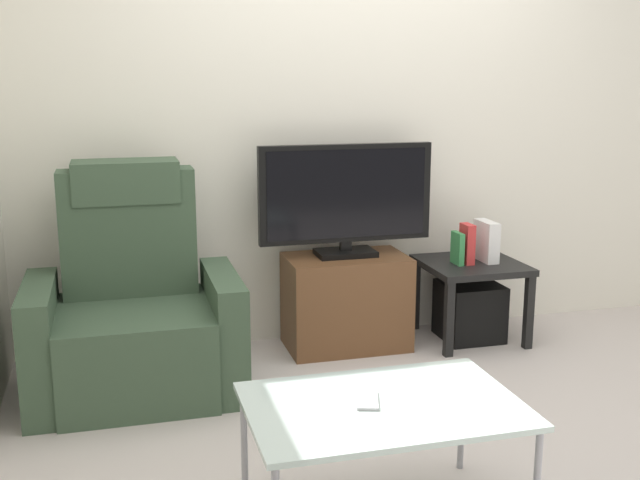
% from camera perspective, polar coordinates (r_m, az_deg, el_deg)
% --- Properties ---
extents(ground_plane, '(6.40, 6.40, 0.00)m').
position_cam_1_polar(ground_plane, '(3.63, 7.42, -12.23)').
color(ground_plane, '#BCB2AD').
extents(wall_back, '(6.40, 0.06, 2.60)m').
position_cam_1_polar(wall_back, '(4.37, 2.14, 9.69)').
color(wall_back, silver).
rests_on(wall_back, ground).
extents(tv_stand, '(0.66, 0.40, 0.52)m').
position_cam_1_polar(tv_stand, '(4.27, 1.95, -4.56)').
color(tv_stand, brown).
rests_on(tv_stand, ground).
extents(television, '(0.96, 0.20, 0.61)m').
position_cam_1_polar(television, '(4.16, 1.93, 3.17)').
color(television, black).
rests_on(television, tv_stand).
extents(recliner_armchair, '(0.98, 0.78, 1.08)m').
position_cam_1_polar(recliner_armchair, '(3.80, -13.59, -5.31)').
color(recliner_armchair, '#384C38').
rests_on(recliner_armchair, ground).
extents(side_table, '(0.54, 0.54, 0.45)m').
position_cam_1_polar(side_table, '(4.45, 11.10, -2.49)').
color(side_table, black).
rests_on(side_table, ground).
extents(subwoofer_box, '(0.32, 0.32, 0.32)m').
position_cam_1_polar(subwoofer_box, '(4.51, 10.98, -5.16)').
color(subwoofer_box, black).
rests_on(subwoofer_box, ground).
extents(book_leftmost, '(0.03, 0.12, 0.18)m').
position_cam_1_polar(book_leftmost, '(4.36, 10.12, -0.61)').
color(book_leftmost, '#388C4C').
rests_on(book_leftmost, side_table).
extents(book_middle, '(0.05, 0.11, 0.22)m').
position_cam_1_polar(book_middle, '(4.37, 10.81, -0.28)').
color(book_middle, red).
rests_on(book_middle, side_table).
extents(game_console, '(0.07, 0.20, 0.23)m').
position_cam_1_polar(game_console, '(4.46, 12.18, -0.07)').
color(game_console, white).
rests_on(game_console, side_table).
extents(coffee_table, '(0.90, 0.60, 0.44)m').
position_cam_1_polar(coffee_table, '(2.61, 4.68, -12.46)').
color(coffee_table, '#B2C6C1').
rests_on(coffee_table, ground).
extents(cell_phone, '(0.11, 0.16, 0.01)m').
position_cam_1_polar(cell_phone, '(2.60, 3.51, -11.70)').
color(cell_phone, '#B7B7BC').
rests_on(cell_phone, coffee_table).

